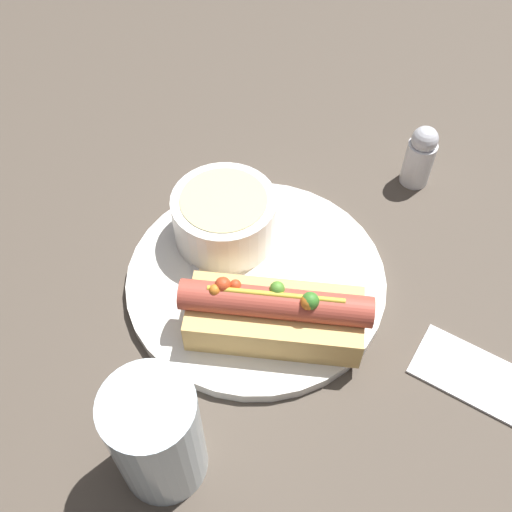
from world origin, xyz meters
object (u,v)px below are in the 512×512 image
Objects in this scene: hot_dog at (275,314)px; spoon at (195,252)px; salt_shaker at (420,156)px; drinking_glass at (157,436)px; soup_bowl at (225,216)px.

hot_dog is 0.12m from spoon.
drinking_glass is at bearing -134.40° from salt_shaker.
soup_bowl is 0.24m from drinking_glass.
soup_bowl is 0.90× the size of drinking_glass.
drinking_glass is at bearing -106.58° from soup_bowl.
hot_dog is at bearing 46.56° from drinking_glass.
drinking_glass is (-0.07, -0.23, 0.02)m from soup_bowl.
drinking_glass is 1.53× the size of salt_shaker.
hot_dog is at bearing -134.95° from salt_shaker.
salt_shaker is (0.26, 0.09, 0.02)m from spoon.
spoon is 0.22m from drinking_glass.
drinking_glass reaches higher than soup_bowl.
hot_dog reaches higher than spoon.
spoon is at bearing 138.85° from hot_dog.
spoon is 2.03× the size of salt_shaker.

